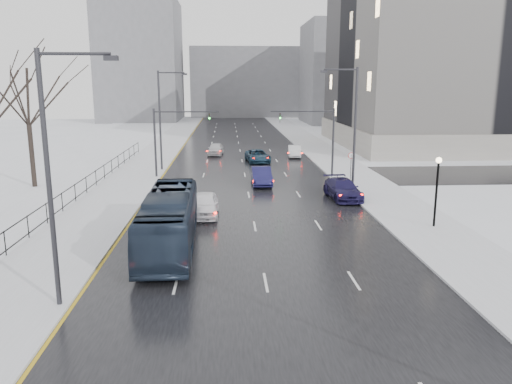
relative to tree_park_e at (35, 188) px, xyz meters
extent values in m
cube|color=black|center=(18.20, 16.00, 0.02)|extent=(16.00, 150.00, 0.04)
cube|color=black|center=(18.20, 4.00, 0.02)|extent=(130.00, 10.00, 0.04)
cube|color=silver|center=(7.70, 16.00, 0.08)|extent=(5.00, 150.00, 0.16)
cube|color=silver|center=(28.70, 16.00, 0.08)|extent=(5.00, 150.00, 0.16)
cube|color=white|center=(-1.80, 16.00, 0.06)|extent=(14.00, 150.00, 0.12)
cube|color=black|center=(5.20, -14.00, 1.41)|extent=(0.04, 70.00, 0.05)
cube|color=black|center=(5.20, -14.00, 0.41)|extent=(0.04, 70.00, 0.05)
cylinder|color=black|center=(5.20, -14.00, 0.81)|extent=(0.06, 0.06, 1.30)
cylinder|color=#2D2D33|center=(26.60, -4.00, 5.00)|extent=(0.20, 0.20, 10.00)
cylinder|color=#2D2D33|center=(25.30, -4.00, 9.80)|extent=(2.60, 0.12, 0.12)
cube|color=#2D2D33|center=(24.00, -4.00, 9.65)|extent=(0.50, 0.25, 0.18)
cylinder|color=#2D2D33|center=(9.80, -24.00, 5.00)|extent=(0.20, 0.20, 10.00)
cylinder|color=#2D2D33|center=(11.10, -24.00, 9.80)|extent=(2.60, 0.12, 0.12)
cube|color=#2D2D33|center=(12.40, -24.00, 9.65)|extent=(0.50, 0.25, 0.18)
cylinder|color=#2D2D33|center=(9.80, 8.00, 5.00)|extent=(0.20, 0.20, 10.00)
cylinder|color=#2D2D33|center=(11.10, 8.00, 9.80)|extent=(2.60, 0.12, 0.12)
cube|color=#2D2D33|center=(12.40, 8.00, 9.65)|extent=(0.50, 0.25, 0.18)
cylinder|color=black|center=(29.20, -14.00, 2.16)|extent=(0.14, 0.14, 4.00)
sphere|color=#FFE5B2|center=(29.20, -14.00, 4.26)|extent=(0.36, 0.36, 0.36)
cylinder|color=#2D2D33|center=(26.60, 4.00, 3.25)|extent=(0.20, 0.20, 6.50)
cylinder|color=#2D2D33|center=(23.60, 4.00, 6.20)|extent=(6.00, 0.12, 0.12)
imported|color=#2D2D33|center=(21.50, 4.00, 5.60)|extent=(0.15, 0.18, 0.90)
sphere|color=#19FF33|center=(21.50, 3.85, 5.60)|extent=(0.16, 0.16, 0.16)
cylinder|color=#2D2D33|center=(9.80, 4.00, 3.25)|extent=(0.20, 0.20, 6.50)
cylinder|color=#2D2D33|center=(12.80, 4.00, 6.20)|extent=(6.00, 0.12, 0.12)
imported|color=#2D2D33|center=(14.90, 4.00, 5.60)|extent=(0.15, 0.18, 0.90)
sphere|color=#19FF33|center=(14.90, 3.85, 5.60)|extent=(0.16, 0.16, 0.16)
cylinder|color=#2D2D33|center=(27.40, 0.00, 1.41)|extent=(0.06, 0.06, 2.50)
cylinder|color=white|center=(27.40, 0.00, 2.56)|extent=(0.60, 0.03, 0.60)
torus|color=#B20C0C|center=(27.40, 0.00, 2.56)|extent=(0.58, 0.06, 0.58)
cube|color=gray|center=(53.20, 28.00, 12.00)|extent=(40.00, 30.00, 24.00)
cube|color=gray|center=(53.20, 28.00, 1.50)|extent=(40.60, 30.60, 3.00)
cube|color=slate|center=(46.20, 71.00, 11.00)|extent=(24.00, 20.00, 22.00)
cube|color=slate|center=(-3.80, 81.00, 14.00)|extent=(18.00, 22.00, 28.00)
cube|color=slate|center=(22.20, 96.00, 9.00)|extent=(30.00, 18.00, 18.00)
imported|color=#202C3E|center=(13.40, -16.94, 1.56)|extent=(2.81, 10.99, 3.05)
imported|color=white|center=(14.97, -10.28, 0.82)|extent=(1.88, 4.59, 1.56)
imported|color=#191849|center=(19.49, -0.01, 0.82)|extent=(1.70, 4.76, 1.56)
imported|color=#1A384F|center=(19.93, 12.86, 0.75)|extent=(2.93, 5.35, 1.42)
imported|color=#1B1643|center=(25.40, -5.74, 0.80)|extent=(2.47, 5.34, 1.51)
imported|color=silver|center=(15.05, 19.04, 0.79)|extent=(2.14, 4.53, 1.50)
imported|color=silver|center=(24.62, 16.71, 0.74)|extent=(1.85, 4.34, 1.39)
camera|label=1|loc=(16.58, -42.89, 8.75)|focal=35.00mm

